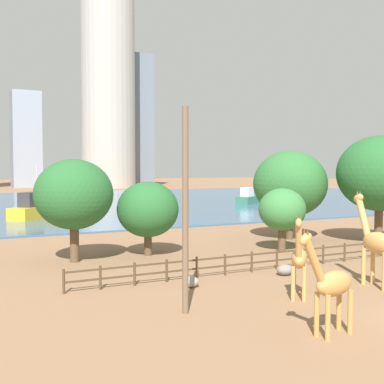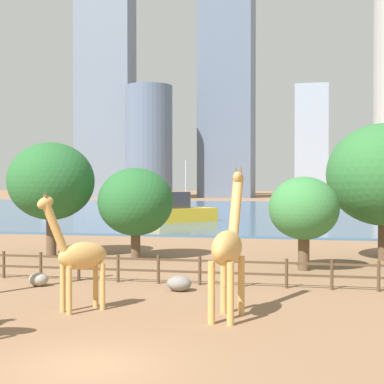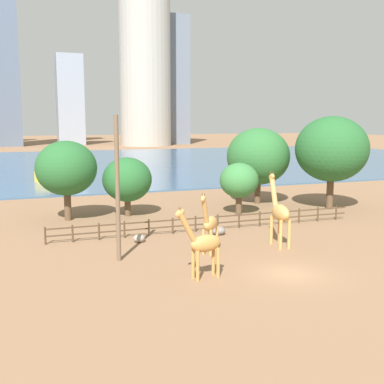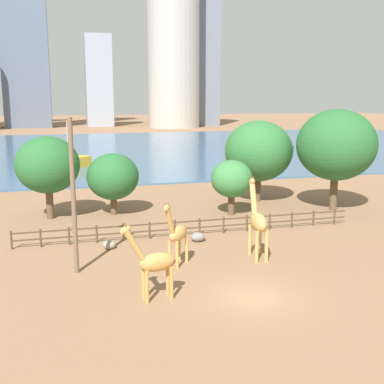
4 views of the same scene
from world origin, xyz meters
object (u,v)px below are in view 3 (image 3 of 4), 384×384
Objects in this scene: tree_right_small at (239,181)px; boat_sailboat at (59,172)px; tree_center_broad at (332,149)px; tree_right_tall at (66,168)px; boulder_by_pole at (219,231)px; tree_left_small at (127,180)px; giraffe_young at (280,212)px; giraffe_tall at (203,244)px; tree_left_large at (258,157)px; boulder_near_fence at (139,238)px; giraffe_companion at (210,224)px; boat_ferry at (259,161)px; utility_pole at (118,189)px.

boat_sailboat is (-13.85, 32.31, -1.90)m from tree_right_small.
tree_center_broad reaches higher than tree_right_tall.
boulder_by_pole is 11.56m from tree_left_small.
giraffe_tall is at bearing 128.16° from giraffe_young.
tree_right_tall is at bearing -174.30° from tree_left_large.
tree_right_tall is 29.71m from boat_sailboat.
boulder_near_fence is 0.16× the size of tree_left_small.
tree_right_tall is at bearing -137.99° from boat_sailboat.
boat_sailboat is at bearing -131.14° from giraffe_companion.
giraffe_young is (5.40, 0.08, 0.42)m from giraffe_companion.
tree_center_broad is (12.28, 10.94, 3.61)m from giraffe_young.
tree_left_large is at bearing 36.64° from boulder_near_fence.
boat_sailboat is at bearing 102.51° from boulder_by_pole.
tree_right_tall reaches higher than boulder_by_pole.
boat_sailboat is (-8.73, 39.35, 1.01)m from boulder_by_pole.
boat_ferry is (40.10, 39.09, -3.50)m from tree_right_tall.
utility_pole is 6.40m from boulder_near_fence.
tree_left_large is 1.47× the size of tree_left_small.
giraffe_tall is 0.78× the size of tree_left_small.
tree_right_tall reaches higher than boat_sailboat.
tree_center_broad is 40.84m from boat_sailboat.
tree_left_large is at bearing 46.69° from tree_right_small.
tree_left_large is at bearing -100.74° from boat_sailboat.
giraffe_companion is at bearing -61.56° from tree_right_tall.
boulder_near_fence is 0.12× the size of tree_right_tall.
giraffe_young is 11.71m from utility_pole.
tree_right_tall is at bearing -179.21° from tree_left_small.
tree_left_small is 10.53m from tree_right_small.
tree_center_broad is (21.44, 6.55, 5.75)m from boulder_near_fence.
utility_pole is at bearing -158.81° from boat_ferry.
tree_left_large is at bearing 50.81° from boulder_by_pole.
boat_ferry is (32.28, 53.53, -0.83)m from giraffe_companion.
tree_left_large reaches higher than boulder_by_pole.
giraffe_tall is 5.35m from giraffe_companion.
tree_left_small reaches higher than giraffe_tall.
tree_right_tall is 0.97× the size of boat_sailboat.
giraffe_young is at bearing 131.78° from giraffe_companion.
giraffe_companion is 0.63× the size of boat_ferry.
boat_sailboat is at bearing 89.96° from utility_pole.
boat_sailboat is at bearing -94.09° from giraffe_tall.
tree_center_broad reaches higher than giraffe_tall.
tree_right_tall reaches higher than giraffe_companion.
giraffe_young is 0.73× the size of tree_right_tall.
giraffe_tall is at bearing -118.20° from boulder_by_pole.
boulder_by_pole is at bearing -169.24° from giraffe_companion.
tree_right_small is (7.77, 11.59, 1.23)m from giraffe_companion.
utility_pole reaches higher than giraffe_tall.
boat_sailboat is at bearing 125.83° from tree_center_broad.
giraffe_young is at bearing -101.66° from tree_right_small.
tree_left_small is at bearing 116.65° from boulder_by_pole.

